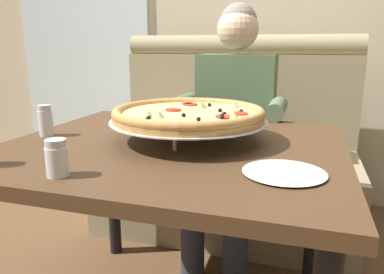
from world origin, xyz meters
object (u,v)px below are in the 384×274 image
at_px(diner_main, 232,117).
at_px(shaker_oregano, 57,161).
at_px(pizza, 189,115).
at_px(shaker_pepper_flakes, 46,123).
at_px(plate_near_left, 284,170).
at_px(booth_bench, 229,159).
at_px(dining_table, 174,168).
at_px(patio_chair, 151,100).

xyz_separation_m(diner_main, shaker_oregano, (-0.23, -1.09, 0.07)).
bearing_deg(pizza, shaker_pepper_flakes, -169.55).
bearing_deg(plate_near_left, booth_bench, 107.92).
bearing_deg(pizza, dining_table, -125.79).
height_order(dining_table, patio_chair, patio_chair).
height_order(shaker_oregano, patio_chair, patio_chair).
relative_size(booth_bench, shaker_pepper_flakes, 12.82).
relative_size(booth_bench, dining_table, 1.30).
relative_size(booth_bench, diner_main, 1.14).
xyz_separation_m(diner_main, shaker_pepper_flakes, (-0.54, -0.74, 0.08)).
relative_size(shaker_oregano, shaker_pepper_flakes, 0.84).
xyz_separation_m(shaker_pepper_flakes, plate_near_left, (0.86, -0.17, -0.04)).
distance_m(booth_bench, shaker_pepper_flakes, 1.18).
bearing_deg(shaker_oregano, booth_bench, 83.09).
relative_size(dining_table, diner_main, 0.88).
relative_size(diner_main, shaker_pepper_flakes, 11.26).
bearing_deg(shaker_pepper_flakes, patio_chair, 104.74).
distance_m(diner_main, shaker_pepper_flakes, 0.92).
bearing_deg(dining_table, shaker_oregano, -112.66).
relative_size(shaker_pepper_flakes, plate_near_left, 0.53).
height_order(shaker_pepper_flakes, patio_chair, patio_chair).
bearing_deg(shaker_oregano, pizza, 65.61).
xyz_separation_m(diner_main, patio_chair, (-1.16, 1.61, -0.19)).
bearing_deg(booth_bench, shaker_pepper_flakes, -115.37).
distance_m(booth_bench, shaker_oregano, 1.42).
height_order(pizza, plate_near_left, pizza).
height_order(booth_bench, plate_near_left, booth_bench).
bearing_deg(plate_near_left, shaker_oregano, -161.30).
distance_m(booth_bench, pizza, 1.01).
relative_size(pizza, patio_chair, 0.63).
bearing_deg(diner_main, patio_chair, 125.74).
distance_m(pizza, shaker_oregano, 0.49).
height_order(diner_main, shaker_oregano, diner_main).
bearing_deg(diner_main, booth_bench, 103.74).
xyz_separation_m(dining_table, patio_chair, (-1.09, 2.31, -0.13)).
distance_m(booth_bench, patio_chair, 1.74).
xyz_separation_m(booth_bench, patio_chair, (-1.09, 1.35, 0.13)).
xyz_separation_m(booth_bench, diner_main, (0.07, -0.27, 0.31)).
bearing_deg(diner_main, pizza, -92.39).
bearing_deg(booth_bench, diner_main, -76.26).
bearing_deg(shaker_pepper_flakes, booth_bench, 64.63).
relative_size(dining_table, plate_near_left, 5.19).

